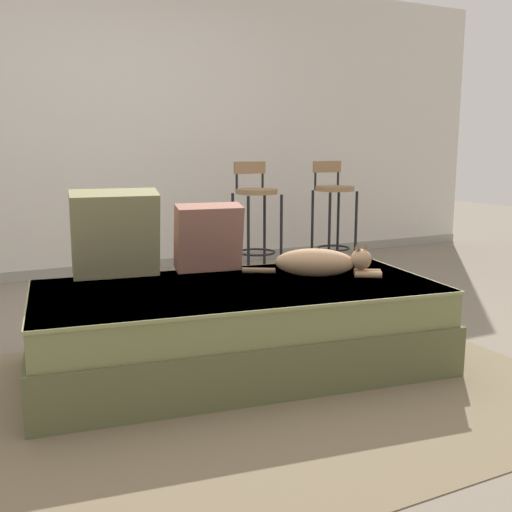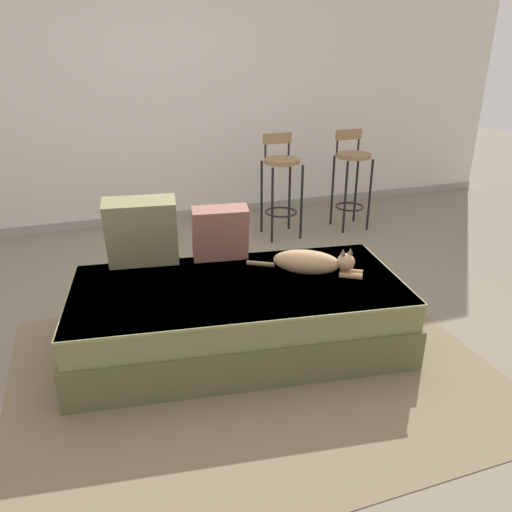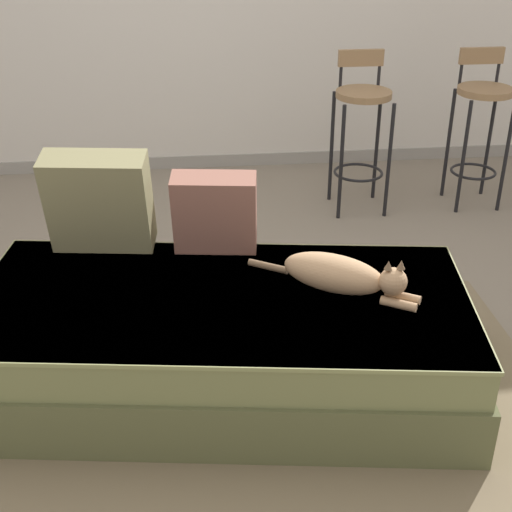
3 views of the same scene
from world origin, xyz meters
name	(u,v)px [view 1 (image 1 of 3)]	position (x,y,z in m)	size (l,w,h in m)	color
ground_plane	(209,344)	(0.00, 0.00, 0.00)	(16.00, 16.00, 0.00)	slate
wall_back_panel	(109,124)	(0.00, 2.25, 1.30)	(8.00, 0.10, 2.60)	silver
wall_baseboard_trim	(116,268)	(0.00, 2.20, 0.04)	(8.00, 0.02, 0.09)	gray
area_rug	(265,387)	(0.00, -0.70, 0.00)	(2.71, 2.06, 0.01)	#75664C
couch	(238,326)	(0.00, -0.40, 0.22)	(2.12, 1.23, 0.43)	brown
throw_pillow_corner	(115,234)	(-0.50, 0.05, 0.66)	(0.47, 0.30, 0.47)	#847F56
throw_pillow_middle	(209,237)	(0.00, -0.01, 0.62)	(0.38, 0.24, 0.38)	#936051
cat	(320,263)	(0.48, -0.41, 0.51)	(0.65, 0.47, 0.19)	tan
bar_stool_near_window	(256,210)	(0.98, 1.36, 0.60)	(0.34, 0.34, 0.99)	black
bar_stool_by_doorway	(333,205)	(1.74, 1.36, 0.60)	(0.34, 0.34, 0.98)	black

